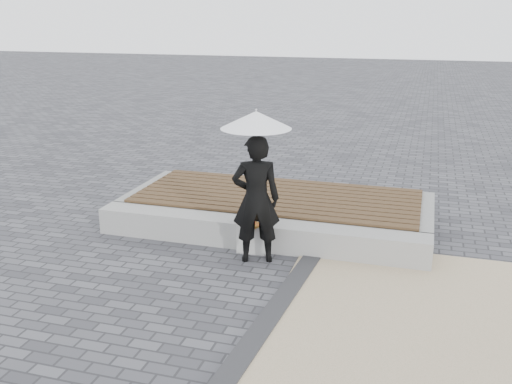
# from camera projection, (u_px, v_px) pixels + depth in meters

# --- Properties ---
(ground) EXTENTS (80.00, 80.00, 0.00)m
(ground) POSITION_uv_depth(u_px,v_px,m) (220.00, 294.00, 7.11)
(ground) COLOR #505055
(ground) RESTS_ON ground
(terrazzo_zone) EXTENTS (5.00, 5.00, 0.02)m
(terrazzo_zone) POSITION_uv_depth(u_px,v_px,m) (502.00, 358.00, 5.77)
(terrazzo_zone) COLOR #C7AC8B
(terrazzo_zone) RESTS_ON ground
(edging_band) EXTENTS (0.61, 5.20, 0.04)m
(edging_band) POSITION_uv_depth(u_px,v_px,m) (267.00, 321.00, 6.44)
(edging_band) COLOR #2E2E30
(edging_band) RESTS_ON ground
(seating_ledge) EXTENTS (5.00, 0.45, 0.40)m
(seating_ledge) POSITION_uv_depth(u_px,v_px,m) (257.00, 233.00, 8.51)
(seating_ledge) COLOR gray
(seating_ledge) RESTS_ON ground
(timber_platform) EXTENTS (5.00, 2.00, 0.40)m
(timber_platform) POSITION_uv_depth(u_px,v_px,m) (277.00, 208.00, 9.61)
(timber_platform) COLOR gray
(timber_platform) RESTS_ON ground
(timber_decking) EXTENTS (4.60, 2.00, 0.04)m
(timber_decking) POSITION_uv_depth(u_px,v_px,m) (277.00, 196.00, 9.55)
(timber_decking) COLOR brown
(timber_decking) RESTS_ON timber_platform
(woman) EXTENTS (0.76, 0.61, 1.79)m
(woman) POSITION_uv_depth(u_px,v_px,m) (256.00, 199.00, 7.82)
(woman) COLOR black
(woman) RESTS_ON ground
(parasol) EXTENTS (0.94, 0.94, 1.20)m
(parasol) POSITION_uv_depth(u_px,v_px,m) (256.00, 120.00, 7.50)
(parasol) COLOR #B6B6BB
(parasol) RESTS_ON ground
(handbag) EXTENTS (0.38, 0.17, 0.26)m
(handbag) POSITION_uv_depth(u_px,v_px,m) (255.00, 214.00, 8.33)
(handbag) COLOR black
(handbag) RESTS_ON seating_ledge
(canvas_tote) EXTENTS (0.43, 0.20, 0.45)m
(canvas_tote) POSITION_uv_depth(u_px,v_px,m) (252.00, 238.00, 8.28)
(canvas_tote) COLOR silver
(canvas_tote) RESTS_ON ground
(magazine) EXTENTS (0.38, 0.33, 0.01)m
(magazine) POSITION_uv_depth(u_px,v_px,m) (251.00, 224.00, 8.17)
(magazine) COLOR red
(magazine) RESTS_ON canvas_tote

